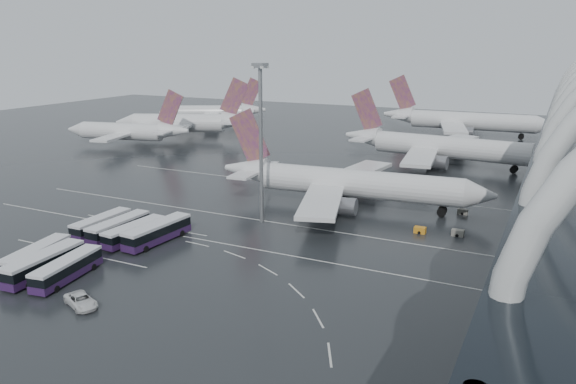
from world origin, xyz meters
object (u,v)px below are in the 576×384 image
at_px(airliner_main, 346,183).
at_px(jet_remote_mid, 187,123).
at_px(jet_remote_west, 129,132).
at_px(jet_remote_far, 215,112).
at_px(bus_row_near_d, 157,232).
at_px(van_curve_a, 81,301).
at_px(gse_cart_belly_d, 458,233).
at_px(bus_row_near_a, 101,224).
at_px(bus_row_near_c, 134,232).
at_px(bus_row_far_a, 36,256).
at_px(airliner_gate_b, 440,147).
at_px(airliner_gate_c, 462,121).
at_px(gse_cart_belly_a, 420,230).
at_px(gse_cart_belly_b, 463,212).
at_px(bus_row_near_b, 119,227).
at_px(bus_row_far_c, 67,268).
at_px(bus_row_far_b, 43,263).
at_px(floodlight_mast, 261,125).

bearing_deg(airliner_main, jet_remote_mid, 140.64).
height_order(jet_remote_west, jet_remote_far, jet_remote_far).
xyz_separation_m(bus_row_near_d, van_curve_a, (6.59, -23.45, -1.07)).
bearing_deg(gse_cart_belly_d, bus_row_near_a, -155.26).
distance_m(bus_row_near_c, bus_row_far_a, 16.32).
bearing_deg(airliner_gate_b, airliner_gate_c, 97.67).
distance_m(airliner_main, gse_cart_belly_a, 21.07).
relative_size(airliner_gate_c, gse_cart_belly_d, 28.45).
bearing_deg(van_curve_a, bus_row_far_a, 89.69).
bearing_deg(jet_remote_west, gse_cart_belly_b, 152.38).
xyz_separation_m(bus_row_near_b, bus_row_far_a, (-1.63, -15.89, -0.01)).
bearing_deg(gse_cart_belly_a, airliner_gate_b, 98.61).
distance_m(jet_remote_mid, bus_row_far_c, 122.06).
relative_size(gse_cart_belly_a, gse_cart_belly_b, 1.05).
bearing_deg(jet_remote_west, airliner_gate_b, 176.01).
relative_size(bus_row_near_d, gse_cart_belly_a, 6.88).
bearing_deg(bus_row_near_c, bus_row_near_a, 88.34).
xyz_separation_m(jet_remote_west, jet_remote_mid, (7.60, 21.07, 0.68)).
relative_size(bus_row_near_a, gse_cart_belly_b, 6.43).
bearing_deg(jet_remote_west, bus_row_near_b, 117.42).
distance_m(airliner_gate_b, bus_row_far_c, 106.40).
xyz_separation_m(bus_row_far_a, gse_cart_belly_d, (54.57, 42.50, -1.17)).
relative_size(airliner_gate_b, jet_remote_far, 1.41).
bearing_deg(bus_row_near_d, jet_remote_west, 47.92).
xyz_separation_m(bus_row_near_a, gse_cart_belly_b, (55.74, 39.99, -1.16)).
bearing_deg(bus_row_far_b, gse_cart_belly_d, -52.96).
xyz_separation_m(airliner_gate_c, jet_remote_mid, (-85.87, -48.13, 0.17)).
bearing_deg(airliner_gate_c, van_curve_a, -99.12).
xyz_separation_m(bus_row_far_b, van_curve_a, (12.42, -5.03, -1.03)).
distance_m(bus_row_near_b, floodlight_mast, 30.86).
distance_m(bus_row_near_b, gse_cart_belly_d, 59.26).
relative_size(bus_row_near_a, floodlight_mast, 0.43).
bearing_deg(bus_row_far_c, gse_cart_belly_a, -52.12).
height_order(airliner_gate_c, van_curve_a, airliner_gate_c).
relative_size(airliner_main, floodlight_mast, 1.95).
height_order(bus_row_far_c, gse_cart_belly_d, bus_row_far_c).
distance_m(bus_row_near_a, bus_row_far_b, 18.95).
height_order(airliner_gate_b, bus_row_near_c, airliner_gate_b).
bearing_deg(bus_row_near_d, bus_row_near_c, 112.98).
relative_size(bus_row_near_b, bus_row_near_d, 0.93).
bearing_deg(bus_row_near_b, airliner_gate_c, -12.96).
distance_m(jet_remote_west, floodlight_mast, 93.40).
distance_m(jet_remote_mid, gse_cart_belly_a, 117.59).
xyz_separation_m(jet_remote_west, bus_row_far_a, (57.08, -85.25, -3.09)).
bearing_deg(jet_remote_west, jet_remote_far, -99.11).
bearing_deg(airliner_main, van_curve_a, -108.51).
distance_m(jet_remote_far, bus_row_near_d, 142.46).
bearing_deg(bus_row_near_c, jet_remote_mid, 35.25).
relative_size(bus_row_near_c, bus_row_far_c, 0.98).
xyz_separation_m(jet_remote_west, bus_row_near_c, (62.67, -69.92, -3.14)).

